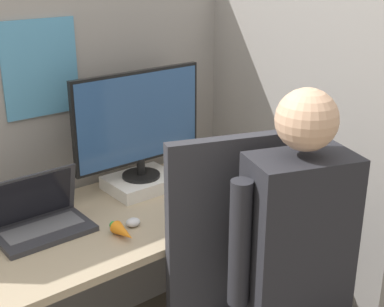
# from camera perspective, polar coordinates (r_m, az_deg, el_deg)

# --- Properties ---
(cubicle_panel_back) EXTENTS (2.13, 0.05, 1.67)m
(cubicle_panel_back) POSITION_cam_1_polar(r_m,az_deg,el_deg) (2.38, -13.22, -1.76)
(cubicle_panel_back) COLOR gray
(cubicle_panel_back) RESTS_ON ground
(cubicle_panel_right) EXTENTS (0.04, 1.29, 1.67)m
(cubicle_panel_right) POSITION_cam_1_polar(r_m,az_deg,el_deg) (2.53, 8.53, -0.14)
(cubicle_panel_right) COLOR gray
(cubicle_panel_right) RESTS_ON ground
(desk) EXTENTS (1.63, 0.66, 0.75)m
(desk) POSITION_cam_1_polar(r_m,az_deg,el_deg) (2.21, -8.49, -10.80)
(desk) COLOR tan
(desk) RESTS_ON ground
(paper_box) EXTENTS (0.29, 0.23, 0.06)m
(paper_box) POSITION_cam_1_polar(r_m,az_deg,el_deg) (2.35, -5.42, -3.09)
(paper_box) COLOR white
(paper_box) RESTS_ON desk
(monitor) EXTENTS (0.61, 0.17, 0.46)m
(monitor) POSITION_cam_1_polar(r_m,az_deg,el_deg) (2.25, -5.70, 3.49)
(monitor) COLOR black
(monitor) RESTS_ON paper_box
(laptop) EXTENTS (0.34, 0.21, 0.22)m
(laptop) POSITION_cam_1_polar(r_m,az_deg,el_deg) (2.06, -15.80, -6.92)
(laptop) COLOR #2D2D33
(laptop) RESTS_ON desk
(mouse) EXTENTS (0.06, 0.05, 0.03)m
(mouse) POSITION_cam_1_polar(r_m,az_deg,el_deg) (2.05, -6.31, -7.30)
(mouse) COLOR silver
(mouse) RESTS_ON desk
(stapler) EXTENTS (0.05, 0.15, 0.05)m
(stapler) POSITION_cam_1_polar(r_m,az_deg,el_deg) (2.59, 3.58, -0.83)
(stapler) COLOR black
(stapler) RESTS_ON desk
(carrot_toy) EXTENTS (0.05, 0.13, 0.05)m
(carrot_toy) POSITION_cam_1_polar(r_m,az_deg,el_deg) (1.96, -7.34, -8.32)
(carrot_toy) COLOR orange
(carrot_toy) RESTS_ON desk
(office_chair) EXTENTS (0.60, 0.64, 1.15)m
(office_chair) POSITION_cam_1_polar(r_m,az_deg,el_deg) (1.97, 7.36, -14.90)
(office_chair) COLOR #2D2D33
(office_chair) RESTS_ON ground
(person) EXTENTS (0.46, 0.47, 1.35)m
(person) POSITION_cam_1_polar(r_m,az_deg,el_deg) (1.81, 12.52, -10.96)
(person) COLOR brown
(person) RESTS_ON ground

